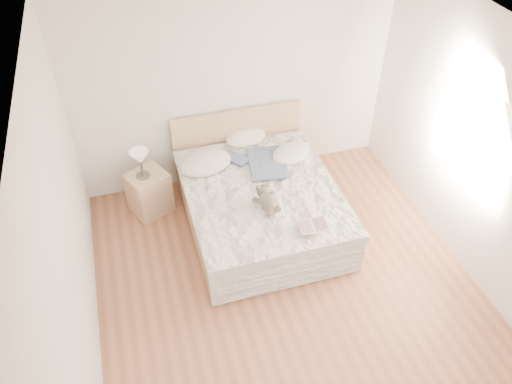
{
  "coord_description": "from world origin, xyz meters",
  "views": [
    {
      "loc": [
        -1.3,
        -3.03,
        4.35
      ],
      "look_at": [
        -0.09,
        1.05,
        0.62
      ],
      "focal_mm": 35.0,
      "sensor_mm": 36.0,
      "label": 1
    }
  ],
  "objects_px": {
    "photo_book": "(215,159)",
    "teddy_bear": "(268,205)",
    "childrens_book": "(313,226)",
    "table_lamp": "(140,159)",
    "nightstand": "(149,193)",
    "bed": "(259,203)"
  },
  "relations": [
    {
      "from": "bed",
      "to": "teddy_bear",
      "type": "xyz_separation_m",
      "value": [
        -0.03,
        -0.43,
        0.34
      ]
    },
    {
      "from": "nightstand",
      "to": "table_lamp",
      "type": "relative_size",
      "value": 1.54
    },
    {
      "from": "childrens_book",
      "to": "bed",
      "type": "bearing_deg",
      "value": 115.75
    },
    {
      "from": "table_lamp",
      "to": "childrens_book",
      "type": "relative_size",
      "value": 1.11
    },
    {
      "from": "nightstand",
      "to": "childrens_book",
      "type": "bearing_deg",
      "value": -42.57
    },
    {
      "from": "nightstand",
      "to": "table_lamp",
      "type": "height_order",
      "value": "table_lamp"
    },
    {
      "from": "bed",
      "to": "photo_book",
      "type": "relative_size",
      "value": 6.95
    },
    {
      "from": "teddy_bear",
      "to": "photo_book",
      "type": "bearing_deg",
      "value": 99.8
    },
    {
      "from": "childrens_book",
      "to": "teddy_bear",
      "type": "distance_m",
      "value": 0.55
    },
    {
      "from": "photo_book",
      "to": "childrens_book",
      "type": "distance_m",
      "value": 1.6
    },
    {
      "from": "childrens_book",
      "to": "teddy_bear",
      "type": "bearing_deg",
      "value": 135.31
    },
    {
      "from": "bed",
      "to": "nightstand",
      "type": "bearing_deg",
      "value": 154.27
    },
    {
      "from": "photo_book",
      "to": "teddy_bear",
      "type": "bearing_deg",
      "value": -68.63
    },
    {
      "from": "photo_book",
      "to": "childrens_book",
      "type": "bearing_deg",
      "value": -61.54
    },
    {
      "from": "bed",
      "to": "nightstand",
      "type": "relative_size",
      "value": 3.83
    },
    {
      "from": "bed",
      "to": "teddy_bear",
      "type": "bearing_deg",
      "value": -94.25
    },
    {
      "from": "table_lamp",
      "to": "teddy_bear",
      "type": "xyz_separation_m",
      "value": [
        1.25,
        -1.02,
        -0.17
      ]
    },
    {
      "from": "bed",
      "to": "nightstand",
      "type": "height_order",
      "value": "bed"
    },
    {
      "from": "table_lamp",
      "to": "childrens_book",
      "type": "xyz_separation_m",
      "value": [
        1.6,
        -1.43,
        -0.19
      ]
    },
    {
      "from": "nightstand",
      "to": "teddy_bear",
      "type": "distance_m",
      "value": 1.63
    },
    {
      "from": "nightstand",
      "to": "teddy_bear",
      "type": "relative_size",
      "value": 1.64
    },
    {
      "from": "table_lamp",
      "to": "photo_book",
      "type": "bearing_deg",
      "value": 0.05
    }
  ]
}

